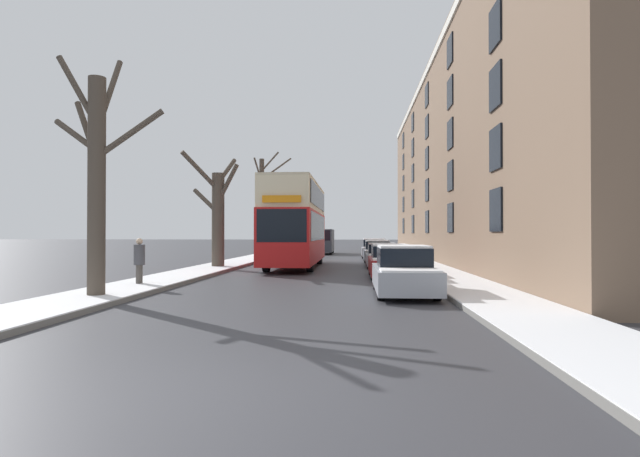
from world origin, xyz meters
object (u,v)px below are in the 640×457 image
parked_car_0 (404,272)px  parked_car_1 (390,262)px  bare_tree_left_0 (97,176)px  double_decker_bus (296,220)px  parked_car_3 (377,252)px  parked_car_2 (382,256)px  bare_tree_left_2 (263,203)px  parked_car_4 (374,249)px  oncoming_van (323,241)px  bare_tree_left_1 (217,214)px  pedestrian_left_sidewalk (139,261)px

parked_car_0 → parked_car_1: 5.84m
bare_tree_left_0 → double_decker_bus: size_ratio=0.64×
parked_car_3 → double_decker_bus: bearing=-129.1°
parked_car_2 → parked_car_3: bearing=90.0°
parked_car_2 → parked_car_3: parked_car_3 is taller
bare_tree_left_2 → parked_car_4: size_ratio=2.06×
bare_tree_left_2 → parked_car_2: bare_tree_left_2 is taller
bare_tree_left_2 → parked_car_2: size_ratio=1.98×
double_decker_bus → bare_tree_left_0: bearing=-105.9°
parked_car_3 → oncoming_van: oncoming_van is taller
bare_tree_left_1 → parked_car_0: size_ratio=1.34×
parked_car_0 → parked_car_2: bearing=90.0°
parked_car_0 → oncoming_van: 31.18m
bare_tree_left_0 → bare_tree_left_1: (-0.03, 12.32, -0.57)m
double_decker_bus → oncoming_van: size_ratio=1.94×
bare_tree_left_1 → parked_car_3: 11.58m
parked_car_0 → bare_tree_left_0: bearing=-167.4°
double_decker_bus → oncoming_van: 18.96m
bare_tree_left_2 → oncoming_van: bare_tree_left_2 is taller
parked_car_4 → bare_tree_left_1: bearing=-124.1°
oncoming_van → parked_car_3: bearing=-71.3°
double_decker_bus → oncoming_van: (0.26, 18.91, -1.36)m
parked_car_1 → oncoming_van: oncoming_van is taller
parked_car_1 → parked_car_0: bearing=-90.0°
bare_tree_left_1 → oncoming_van: 20.97m
parked_car_2 → oncoming_van: 19.18m
bare_tree_left_0 → bare_tree_left_2: bearing=89.8°
parked_car_2 → bare_tree_left_0: bearing=-121.4°
bare_tree_left_0 → parked_car_4: 26.74m
bare_tree_left_2 → double_decker_bus: bare_tree_left_2 is taller
parked_car_2 → pedestrian_left_sidewalk: pedestrian_left_sidewalk is taller
oncoming_van → parked_car_1: bearing=-79.9°
oncoming_van → pedestrian_left_sidewalk: 29.99m
parked_car_0 → pedestrian_left_sidewalk: (-8.80, 1.18, 0.25)m
bare_tree_left_2 → parked_car_0: bearing=-69.4°
double_decker_bus → parked_car_0: double_decker_bus is taller
parked_car_0 → parked_car_3: size_ratio=1.09×
parked_car_2 → pedestrian_left_sidewalk: bearing=-128.6°
bare_tree_left_1 → parked_car_3: bearing=40.2°
oncoming_van → pedestrian_left_sidewalk: size_ratio=3.36×
parked_car_0 → pedestrian_left_sidewalk: size_ratio=2.66×
bare_tree_left_0 → parked_car_1: (8.65, 7.77, -2.81)m
bare_tree_left_1 → double_decker_bus: (3.98, 1.56, -0.30)m
parked_car_1 → parked_car_2: size_ratio=1.09×
parked_car_2 → parked_car_3: (0.00, 5.51, 0.03)m
parked_car_2 → parked_car_3: size_ratio=1.01×
parked_car_0 → oncoming_van: oncoming_van is taller
double_decker_bus → parked_car_3: bearing=50.9°
bare_tree_left_2 → parked_car_0: 24.58m
bare_tree_left_0 → parked_car_0: (8.65, 1.93, -2.78)m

